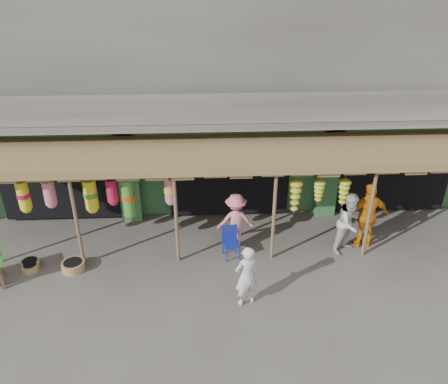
{
  "coord_description": "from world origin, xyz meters",
  "views": [
    {
      "loc": [
        -0.78,
        -9.75,
        7.03
      ],
      "look_at": [
        -0.22,
        1.0,
        1.4
      ],
      "focal_mm": 35.0,
      "sensor_mm": 36.0,
      "label": 1
    }
  ],
  "objects_px": {
    "blue_chair": "(231,240)",
    "person_right": "(350,223)",
    "person_shopper": "(236,221)",
    "person_front": "(246,276)",
    "person_vendor": "(368,216)"
  },
  "relations": [
    {
      "from": "blue_chair",
      "to": "person_right",
      "type": "xyz_separation_m",
      "value": [
        3.21,
        0.08,
        0.38
      ]
    },
    {
      "from": "person_front",
      "to": "person_right",
      "type": "xyz_separation_m",
      "value": [
        2.97,
        1.97,
        0.1
      ]
    },
    {
      "from": "blue_chair",
      "to": "person_right",
      "type": "bearing_deg",
      "value": -10.17
    },
    {
      "from": "person_right",
      "to": "person_vendor",
      "type": "xyz_separation_m",
      "value": [
        0.54,
        0.19,
        0.1
      ]
    },
    {
      "from": "blue_chair",
      "to": "person_shopper",
      "type": "relative_size",
      "value": 0.55
    },
    {
      "from": "person_vendor",
      "to": "person_shopper",
      "type": "relative_size",
      "value": 1.22
    },
    {
      "from": "person_front",
      "to": "person_right",
      "type": "bearing_deg",
      "value": -168.42
    },
    {
      "from": "blue_chair",
      "to": "person_front",
      "type": "height_order",
      "value": "person_front"
    },
    {
      "from": "person_front",
      "to": "person_shopper",
      "type": "distance_m",
      "value": 2.37
    },
    {
      "from": "person_right",
      "to": "person_shopper",
      "type": "xyz_separation_m",
      "value": [
        -3.04,
        0.4,
        -0.08
      ]
    },
    {
      "from": "person_front",
      "to": "person_right",
      "type": "relative_size",
      "value": 0.89
    },
    {
      "from": "person_front",
      "to": "person_vendor",
      "type": "relative_size",
      "value": 0.79
    },
    {
      "from": "person_front",
      "to": "person_right",
      "type": "height_order",
      "value": "person_right"
    },
    {
      "from": "person_shopper",
      "to": "person_front",
      "type": "bearing_deg",
      "value": 90.2
    },
    {
      "from": "blue_chair",
      "to": "person_vendor",
      "type": "distance_m",
      "value": 3.79
    }
  ]
}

